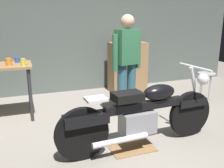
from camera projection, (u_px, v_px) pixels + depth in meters
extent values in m
plane|color=gray|center=(127.00, 145.00, 3.21)|extent=(12.00, 12.00, 0.00)
cube|color=#56605B|center=(77.00, 21.00, 5.35)|extent=(8.00, 0.12, 3.10)
cylinder|color=#2D2D33|center=(31.00, 96.00, 3.86)|extent=(0.05, 0.05, 0.86)
cylinder|color=#2D2D33|center=(29.00, 87.00, 4.33)|extent=(0.05, 0.05, 0.86)
cylinder|color=black|center=(190.00, 114.00, 3.41)|extent=(0.64, 0.10, 0.64)
cylinder|color=black|center=(82.00, 134.00, 2.81)|extent=(0.64, 0.10, 0.64)
cube|color=black|center=(191.00, 102.00, 3.36)|extent=(0.45, 0.16, 0.10)
cube|color=black|center=(86.00, 119.00, 2.79)|extent=(0.53, 0.21, 0.12)
cube|color=gray|center=(138.00, 122.00, 3.09)|extent=(0.45, 0.26, 0.28)
cube|color=black|center=(145.00, 105.00, 3.07)|extent=(1.10, 0.16, 0.10)
ellipsoid|color=black|center=(159.00, 92.00, 3.11)|extent=(0.45, 0.24, 0.20)
cube|color=black|center=(127.00, 96.00, 2.94)|extent=(0.37, 0.26, 0.10)
cube|color=silver|center=(96.00, 99.00, 2.78)|extent=(0.25, 0.21, 0.03)
cylinder|color=silver|center=(195.00, 91.00, 3.34)|extent=(0.27, 0.06, 0.68)
cylinder|color=silver|center=(195.00, 67.00, 3.24)|extent=(0.06, 0.60, 0.03)
sphere|color=silver|center=(203.00, 79.00, 3.35)|extent=(0.16, 0.16, 0.16)
cylinder|color=silver|center=(121.00, 140.00, 2.88)|extent=(0.70, 0.11, 0.07)
cylinder|color=#336476|center=(131.00, 89.00, 4.20)|extent=(0.15, 0.15, 0.88)
cylinder|color=#336476|center=(122.00, 91.00, 4.09)|extent=(0.15, 0.15, 0.88)
cube|color=#33724C|center=(127.00, 47.00, 3.96)|extent=(0.43, 0.31, 0.56)
cylinder|color=#33724C|center=(138.00, 51.00, 4.11)|extent=(0.09, 0.09, 0.58)
cylinder|color=#33724C|center=(115.00, 53.00, 3.84)|extent=(0.09, 0.09, 0.58)
sphere|color=tan|center=(128.00, 21.00, 3.86)|extent=(0.22, 0.22, 0.22)
cylinder|color=#B2B2B7|center=(207.00, 73.00, 4.49)|extent=(0.32, 0.32, 0.02)
cylinder|color=#B2B2B7|center=(210.00, 90.00, 4.61)|extent=(0.02, 0.02, 0.62)
cylinder|color=#B2B2B7|center=(201.00, 89.00, 4.67)|extent=(0.02, 0.02, 0.62)
cylinder|color=#B2B2B7|center=(200.00, 91.00, 4.54)|extent=(0.02, 0.02, 0.62)
cylinder|color=#B2B2B7|center=(209.00, 92.00, 4.47)|extent=(0.02, 0.02, 0.62)
cube|color=#99724C|center=(128.00, 67.00, 5.49)|extent=(0.80, 0.44, 1.10)
sphere|color=tan|center=(132.00, 55.00, 5.20)|extent=(0.04, 0.04, 0.04)
sphere|color=tan|center=(132.00, 69.00, 5.28)|extent=(0.04, 0.04, 0.04)
sphere|color=tan|center=(132.00, 83.00, 5.35)|extent=(0.04, 0.04, 0.04)
cube|color=olive|center=(131.00, 147.00, 3.15)|extent=(0.56, 0.40, 0.01)
cylinder|color=#2D51AD|center=(17.00, 60.00, 4.03)|extent=(0.08, 0.08, 0.09)
torus|color=#2D51AD|center=(20.00, 59.00, 4.04)|extent=(0.05, 0.01, 0.05)
cylinder|color=yellow|center=(23.00, 62.00, 3.76)|extent=(0.07, 0.07, 0.11)
torus|color=yellow|center=(26.00, 62.00, 3.77)|extent=(0.06, 0.01, 0.06)
cylinder|color=orange|center=(9.00, 62.00, 3.77)|extent=(0.09, 0.09, 0.11)
torus|color=orange|center=(12.00, 61.00, 3.79)|extent=(0.06, 0.01, 0.06)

